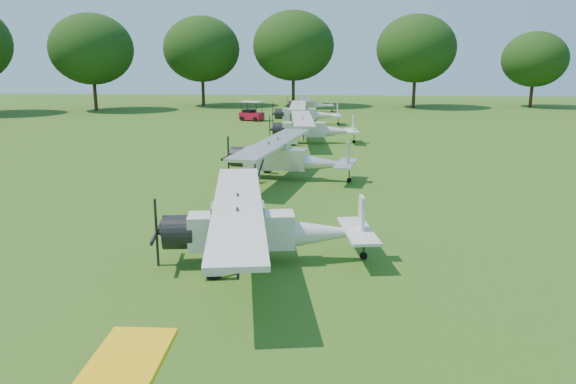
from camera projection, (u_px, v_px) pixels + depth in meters
name	position (u px, v px, depth m)	size (l,w,h in m)	color
ground	(248.00, 226.00, 22.90)	(160.00, 160.00, 0.00)	#2D4912
tree_belt	(340.00, 21.00, 20.90)	(137.36, 130.27, 14.52)	black
aircraft_3	(258.00, 225.00, 18.57)	(7.34, 11.63, 2.28)	silver
aircraft_4	(285.00, 155.00, 31.39)	(7.46, 11.80, 2.32)	silver
aircraft_5	(310.00, 127.00, 44.51)	(7.10, 11.32, 2.22)	silver
aircraft_6	(304.00, 112.00, 56.64)	(6.98, 11.11, 2.19)	silver
aircraft_7	(309.00, 103.00, 69.77)	(5.90, 9.40, 1.85)	silver
golf_cart	(251.00, 114.00, 60.46)	(2.77, 2.25, 2.06)	#B30C29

